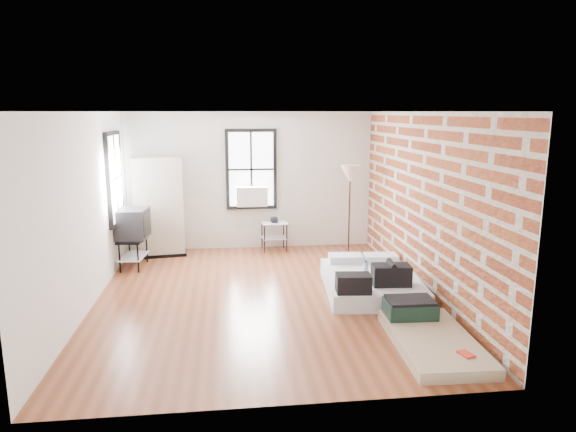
{
  "coord_description": "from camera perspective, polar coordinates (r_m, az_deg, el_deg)",
  "views": [
    {
      "loc": [
        -0.48,
        -7.48,
        2.8
      ],
      "look_at": [
        0.44,
        0.3,
        1.2
      ],
      "focal_mm": 32.0,
      "sensor_mm": 36.0,
      "label": 1
    }
  ],
  "objects": [
    {
      "name": "floor_lamp",
      "position": [
        10.01,
        6.92,
        4.21
      ],
      "size": [
        0.38,
        0.38,
        1.79
      ],
      "color": "black",
      "rests_on": "ground"
    },
    {
      "name": "ground",
      "position": [
        8.0,
        -2.93,
        -8.98
      ],
      "size": [
        6.0,
        6.0,
        0.0
      ],
      "primitive_type": "plane",
      "color": "brown",
      "rests_on": "ground"
    },
    {
      "name": "mattress_main",
      "position": [
        8.3,
        9.22,
        -7.12
      ],
      "size": [
        1.6,
        2.06,
        0.62
      ],
      "rotation": [
        0.0,
        0.0,
        -0.09
      ],
      "color": "white",
      "rests_on": "ground"
    },
    {
      "name": "wardrobe",
      "position": [
        10.39,
        -14.19,
        1.0
      ],
      "size": [
        1.05,
        0.69,
        1.95
      ],
      "rotation": [
        0.0,
        0.0,
        0.13
      ],
      "color": "black",
      "rests_on": "ground"
    },
    {
      "name": "tv_stand",
      "position": [
        9.68,
        -16.92,
        -1.03
      ],
      "size": [
        0.59,
        0.81,
        1.09
      ],
      "rotation": [
        0.0,
        0.0,
        -0.09
      ],
      "color": "black",
      "rests_on": "ground"
    },
    {
      "name": "mattress_bare",
      "position": [
        6.73,
        15.23,
        -12.42
      ],
      "size": [
        0.99,
        1.78,
        0.38
      ],
      "rotation": [
        0.0,
        0.0,
        -0.04
      ],
      "color": "tan",
      "rests_on": "ground"
    },
    {
      "name": "room_shell",
      "position": [
        7.95,
        -1.56,
        3.82
      ],
      "size": [
        5.02,
        6.02,
        2.8
      ],
      "color": "silver",
      "rests_on": "ground"
    },
    {
      "name": "side_table",
      "position": [
        10.51,
        -1.54,
        -1.34
      ],
      "size": [
        0.55,
        0.45,
        0.69
      ],
      "rotation": [
        0.0,
        0.0,
        0.07
      ],
      "color": "black",
      "rests_on": "ground"
    }
  ]
}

